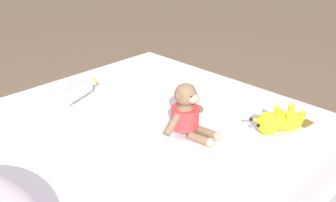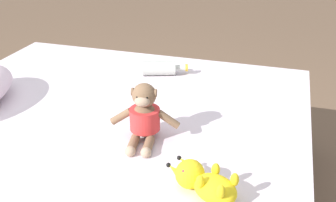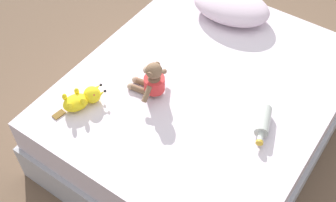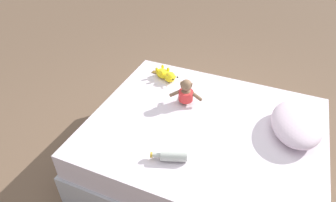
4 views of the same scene
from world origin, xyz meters
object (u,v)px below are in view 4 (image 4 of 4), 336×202
(pillow, at_px, (297,123))
(plush_yellow_creature, at_px, (166,75))
(plush_monkey, at_px, (186,93))
(glass_bottle, at_px, (172,156))
(bed, at_px, (203,148))

(pillow, xyz_separation_m, plush_yellow_creature, (-0.29, -1.19, -0.04))
(plush_monkey, bearing_deg, glass_bottle, 12.27)
(bed, height_order, plush_yellow_creature, plush_yellow_creature)
(plush_yellow_creature, bearing_deg, pillow, 76.17)
(plush_yellow_creature, xyz_separation_m, glass_bottle, (0.92, 0.44, -0.01))
(bed, bearing_deg, pillow, 106.34)
(bed, xyz_separation_m, plush_yellow_creature, (-0.48, -0.55, 0.32))
(plush_monkey, relative_size, glass_bottle, 1.13)
(bed, relative_size, pillow, 3.21)
(bed, height_order, glass_bottle, glass_bottle)
(plush_monkey, height_order, plush_yellow_creature, plush_monkey)
(plush_monkey, distance_m, glass_bottle, 0.66)
(bed, relative_size, plush_yellow_creature, 5.85)
(plush_monkey, height_order, glass_bottle, plush_monkey)
(pillow, bearing_deg, glass_bottle, -50.10)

